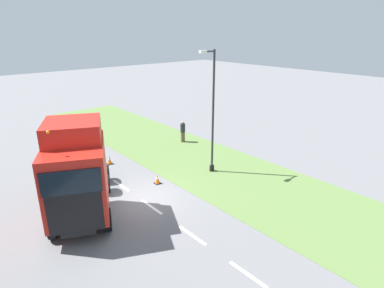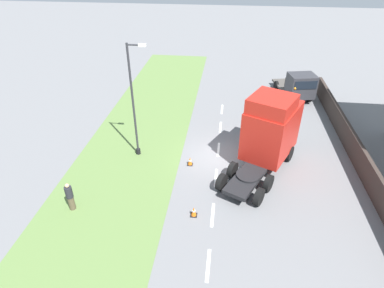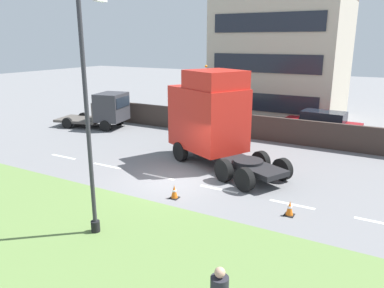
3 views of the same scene
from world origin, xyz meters
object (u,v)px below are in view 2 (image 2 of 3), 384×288
object	(u,v)px
flatbed_truck	(299,86)
traffic_cone_lead	(190,161)
traffic_cone_trailing	(194,211)
lorry_cab	(270,131)
lamp_post	(135,107)
pedestrian	(70,197)

from	to	relation	value
flatbed_truck	traffic_cone_lead	size ratio (longest dim) A/B	9.67
traffic_cone_lead	traffic_cone_trailing	bearing A→B (deg)	-80.44
lorry_cab	lamp_post	distance (m)	8.62
lorry_cab	pedestrian	size ratio (longest dim) A/B	4.08
flatbed_truck	pedestrian	distance (m)	21.55
flatbed_truck	lamp_post	distance (m)	16.09
lamp_post	pedestrian	size ratio (longest dim) A/B	4.32
traffic_cone_lead	lamp_post	bearing A→B (deg)	167.03
lorry_cab	pedestrian	world-z (taller)	lorry_cab
flatbed_truck	pedestrian	size ratio (longest dim) A/B	3.19
traffic_cone_trailing	flatbed_truck	bearing A→B (deg)	63.87
lorry_cab	traffic_cone_trailing	xyz separation A→B (m)	(-4.17, -5.37, -2.16)
lamp_post	pedestrian	world-z (taller)	lamp_post
traffic_cone_trailing	pedestrian	bearing A→B (deg)	-177.64
lamp_post	lorry_cab	bearing A→B (deg)	-0.09
pedestrian	traffic_cone_trailing	bearing A→B (deg)	2.36
lorry_cab	traffic_cone_trailing	size ratio (longest dim) A/B	12.37
traffic_cone_lead	flatbed_truck	bearing A→B (deg)	52.83
flatbed_truck	traffic_cone_trailing	xyz separation A→B (m)	(-7.73, -15.75, -1.08)
lamp_post	pedestrian	xyz separation A→B (m)	(-2.29, -5.66, -2.70)
lorry_cab	pedestrian	xyz separation A→B (m)	(-10.84, -5.64, -1.58)
flatbed_truck	lamp_post	bearing A→B (deg)	28.27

